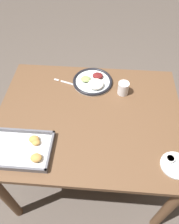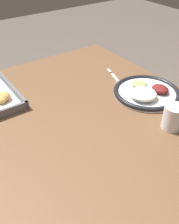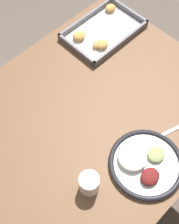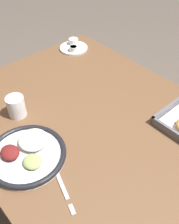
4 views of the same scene
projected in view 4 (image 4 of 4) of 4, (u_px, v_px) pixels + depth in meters
name	position (u px, v px, depth m)	size (l,w,h in m)	color
ground_plane	(90.00, 209.00, 1.58)	(8.00, 8.00, 0.00)	#564C44
dining_table	(90.00, 137.00, 1.13)	(1.14, 0.90, 0.78)	brown
dinner_plate	(27.00, 152.00, 0.91)	(0.28, 0.28, 0.05)	silver
fork	(62.00, 185.00, 0.83)	(0.19, 0.07, 0.00)	silver
saucer_plate	(74.00, 46.00, 1.45)	(0.15, 0.15, 0.04)	silver
drinking_cup	(16.00, 107.00, 1.04)	(0.07, 0.07, 0.09)	white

